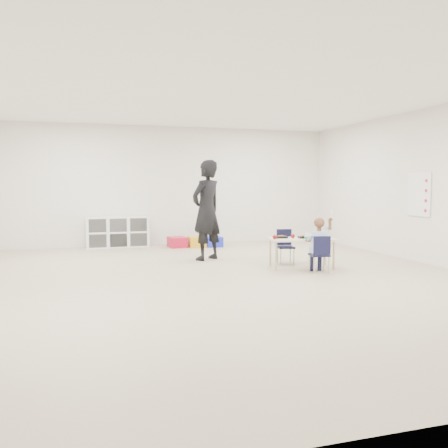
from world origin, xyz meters
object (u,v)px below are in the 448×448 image
object	(u,v)px
table	(301,253)
cubby_shelf	(118,232)
chair_near	(319,254)
child	(319,243)
adult	(207,210)

from	to	relation	value
table	cubby_shelf	xyz separation A→B (m)	(-2.83, 3.66, 0.09)
cubby_shelf	chair_near	bearing A→B (deg)	-55.23
table	cubby_shelf	distance (m)	4.63
child	adult	size ratio (longest dim) A/B	0.51
chair_near	cubby_shelf	size ratio (longest dim) A/B	0.44
child	cubby_shelf	bearing A→B (deg)	134.42
child	cubby_shelf	distance (m)	5.08
chair_near	child	bearing A→B (deg)	99.65
chair_near	child	size ratio (longest dim) A/B	0.63
cubby_shelf	adult	world-z (taller)	adult
chair_near	table	bearing A→B (deg)	106.74
adult	table	bearing A→B (deg)	102.51
chair_near	child	world-z (taller)	child
table	chair_near	world-z (taller)	chair_near
table	adult	size ratio (longest dim) A/B	0.63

